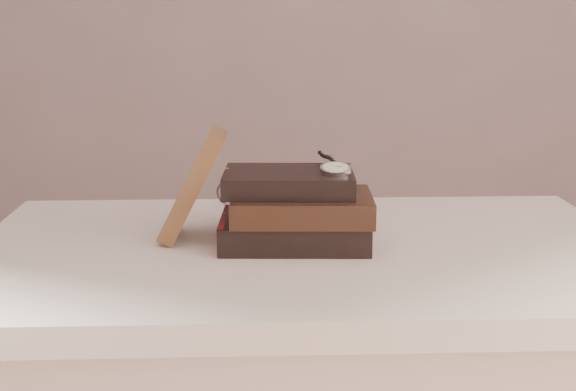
{
  "coord_description": "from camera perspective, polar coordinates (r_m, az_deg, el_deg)",
  "views": [
    {
      "loc": [
        -0.07,
        -0.77,
        1.09
      ],
      "look_at": [
        -0.03,
        0.36,
        0.82
      ],
      "focal_mm": 48.51,
      "sensor_mm": 36.0,
      "label": 1
    }
  ],
  "objects": [
    {
      "name": "table",
      "position": [
        1.2,
        1.25,
        -7.84
      ],
      "size": [
        1.0,
        0.6,
        0.75
      ],
      "color": "silver",
      "rests_on": "ground"
    },
    {
      "name": "book_stack",
      "position": [
        1.17,
        0.56,
        -1.11
      ],
      "size": [
        0.23,
        0.16,
        0.11
      ],
      "color": "black",
      "rests_on": "table"
    },
    {
      "name": "journal",
      "position": [
        1.2,
        -6.96,
        0.8
      ],
      "size": [
        0.11,
        0.11,
        0.17
      ],
      "primitive_type": "cube",
      "rotation": [
        0.0,
        0.47,
        -0.02
      ],
      "color": "#472F1B",
      "rests_on": "table"
    },
    {
      "name": "pocket_watch",
      "position": [
        1.15,
        3.45,
        2.01
      ],
      "size": [
        0.05,
        0.15,
        0.02
      ],
      "color": "silver",
      "rests_on": "book_stack"
    },
    {
      "name": "eyeglasses",
      "position": [
        1.24,
        -3.13,
        0.26
      ],
      "size": [
        0.1,
        0.11,
        0.04
      ],
      "color": "silver",
      "rests_on": "book_stack"
    }
  ]
}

